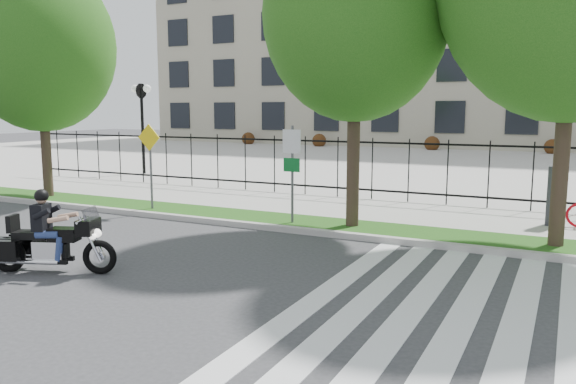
% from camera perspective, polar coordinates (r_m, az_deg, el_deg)
% --- Properties ---
extents(ground, '(120.00, 120.00, 0.00)m').
position_cam_1_polar(ground, '(10.46, -7.82, -8.65)').
color(ground, '#333335').
rests_on(ground, ground).
extents(curb, '(60.00, 0.20, 0.15)m').
position_cam_1_polar(curb, '(13.90, 1.81, -3.99)').
color(curb, '#AAA6A0').
rests_on(curb, ground).
extents(grass_verge, '(60.00, 1.50, 0.15)m').
position_cam_1_polar(grass_verge, '(14.65, 3.22, -3.35)').
color(grass_verge, '#1A4C13').
rests_on(grass_verge, ground).
extents(sidewalk, '(60.00, 3.50, 0.15)m').
position_cam_1_polar(sidewalk, '(16.94, 6.61, -1.80)').
color(sidewalk, '#ADAAA2').
rests_on(sidewalk, ground).
extents(plaza, '(80.00, 34.00, 0.10)m').
position_cam_1_polar(plaza, '(33.83, 16.95, 2.91)').
color(plaza, '#ADAAA2').
rests_on(plaza, ground).
extents(crosswalk_stripes, '(5.70, 8.00, 0.01)m').
position_cam_1_polar(crosswalk_stripes, '(8.80, 19.72, -12.36)').
color(crosswalk_stripes, silver).
rests_on(crosswalk_stripes, ground).
extents(iron_fence, '(30.00, 0.06, 2.00)m').
position_cam_1_polar(iron_fence, '(18.42, 8.54, 2.36)').
color(iron_fence, black).
rests_on(iron_fence, sidewalk).
extents(office_building, '(60.00, 21.90, 20.15)m').
position_cam_1_polar(office_building, '(53.88, 21.22, 15.19)').
color(office_building, gray).
rests_on(office_building, ground).
extents(lamp_post_left, '(1.06, 0.70, 4.25)m').
position_cam_1_polar(lamp_post_left, '(26.88, -14.64, 8.43)').
color(lamp_post_left, black).
rests_on(lamp_post_left, ground).
extents(street_tree_0, '(4.85, 4.85, 7.75)m').
position_cam_1_polar(street_tree_0, '(20.63, -23.92, 13.37)').
color(street_tree_0, '#32241B').
rests_on(street_tree_0, grass_verge).
extents(street_tree_1, '(4.50, 4.50, 7.76)m').
position_cam_1_polar(street_tree_1, '(14.20, 6.89, 17.48)').
color(street_tree_1, '#32241B').
rests_on(street_tree_1, grass_verge).
extents(sign_pole_regulatory, '(0.50, 0.09, 2.50)m').
position_cam_1_polar(sign_pole_regulatory, '(14.33, 0.41, 3.13)').
color(sign_pole_regulatory, '#59595B').
rests_on(sign_pole_regulatory, grass_verge).
extents(sign_pole_warning, '(0.78, 0.09, 2.49)m').
position_cam_1_polar(sign_pole_warning, '(16.90, -13.84, 3.69)').
color(sign_pole_warning, '#59595B').
rests_on(sign_pole_warning, grass_verge).
extents(motorcycle_rider, '(2.36, 1.25, 1.91)m').
position_cam_1_polar(motorcycle_rider, '(11.44, -22.92, -4.47)').
color(motorcycle_rider, black).
rests_on(motorcycle_rider, ground).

